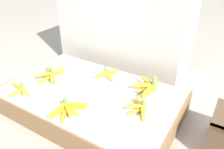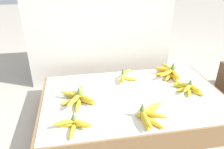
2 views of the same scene
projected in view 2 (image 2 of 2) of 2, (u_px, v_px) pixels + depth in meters
ground_plane at (133, 115)px, 1.51m from camera, size 10.00×10.00×0.00m
display_platform at (133, 105)px, 1.48m from camera, size 1.21×0.75×0.16m
back_vendor_table at (99, 29)px, 1.94m from camera, size 1.18×0.44×0.83m
banana_bunch_front_left at (74, 124)px, 1.14m from camera, size 0.21×0.14×0.09m
banana_bunch_front_midleft at (149, 115)px, 1.21m from camera, size 0.19×0.23×0.10m
banana_bunch_middle_left at (78, 97)px, 1.37m from camera, size 0.23×0.27×0.10m
banana_bunch_middle_midright at (188, 88)px, 1.48m from camera, size 0.17×0.20×0.09m
banana_bunch_back_midleft at (125, 76)px, 1.63m from camera, size 0.16×0.22×0.09m
banana_bunch_back_midright at (169, 72)px, 1.67m from camera, size 0.18×0.28×0.11m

